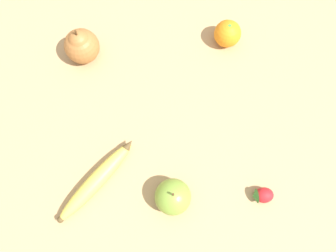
# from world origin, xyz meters

# --- Properties ---
(ground_plane) EXTENTS (3.00, 3.00, 0.00)m
(ground_plane) POSITION_xyz_m (0.00, 0.00, 0.00)
(ground_plane) COLOR tan
(banana) EXTENTS (0.18, 0.18, 0.04)m
(banana) POSITION_xyz_m (0.10, 0.17, 0.02)
(banana) COLOR #DBCC4C
(banana) RESTS_ON ground_plane
(orange) EXTENTS (0.07, 0.07, 0.07)m
(orange) POSITION_xyz_m (-0.22, -0.17, 0.03)
(orange) COLOR orange
(orange) RESTS_ON ground_plane
(pear) EXTENTS (0.08, 0.08, 0.10)m
(pear) POSITION_xyz_m (0.14, -0.15, 0.05)
(pear) COLOR #A36633
(pear) RESTS_ON ground_plane
(strawberry) EXTENTS (0.05, 0.03, 0.03)m
(strawberry) POSITION_xyz_m (-0.26, 0.22, 0.02)
(strawberry) COLOR red
(strawberry) RESTS_ON ground_plane
(apple) EXTENTS (0.08, 0.08, 0.08)m
(apple) POSITION_xyz_m (-0.06, 0.21, 0.03)
(apple) COLOR olive
(apple) RESTS_ON ground_plane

